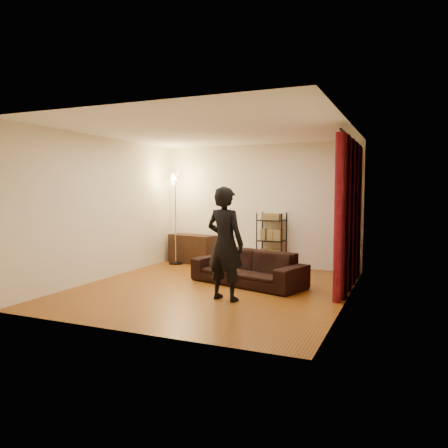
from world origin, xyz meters
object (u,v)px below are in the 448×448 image
at_px(media_cabinet, 192,249).
at_px(wire_shelf, 272,241).
at_px(person, 225,244).
at_px(storage_boxes, 237,259).
at_px(floor_lamp, 176,218).
at_px(sofa, 248,268).

xyz_separation_m(media_cabinet, wire_shelf, (1.90, 0.05, 0.28)).
bearing_deg(media_cabinet, wire_shelf, 13.32).
height_order(person, storage_boxes, person).
height_order(storage_boxes, floor_lamp, floor_lamp).
bearing_deg(person, floor_lamp, -36.07).
distance_m(media_cabinet, floor_lamp, 0.83).
height_order(media_cabinet, floor_lamp, floor_lamp).
xyz_separation_m(sofa, floor_lamp, (-2.27, 1.40, 0.76)).
xyz_separation_m(sofa, storage_boxes, (-0.91, 1.77, -0.17)).
bearing_deg(wire_shelf, storage_boxes, 171.25).
relative_size(sofa, storage_boxes, 6.23).
bearing_deg(sofa, wire_shelf, 110.16).
bearing_deg(floor_lamp, wire_shelf, 8.70).
bearing_deg(sofa, storage_boxes, 134.56).
relative_size(person, storage_boxes, 5.23).
relative_size(wire_shelf, floor_lamp, 0.57).
height_order(media_cabinet, storage_boxes, media_cabinet).
xyz_separation_m(sofa, media_cabinet, (-1.99, 1.68, 0.02)).
relative_size(media_cabinet, floor_lamp, 0.53).
xyz_separation_m(person, storage_boxes, (-0.96, 2.94, -0.74)).
xyz_separation_m(wire_shelf, floor_lamp, (-2.18, -0.33, 0.46)).
bearing_deg(media_cabinet, sofa, -28.39).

